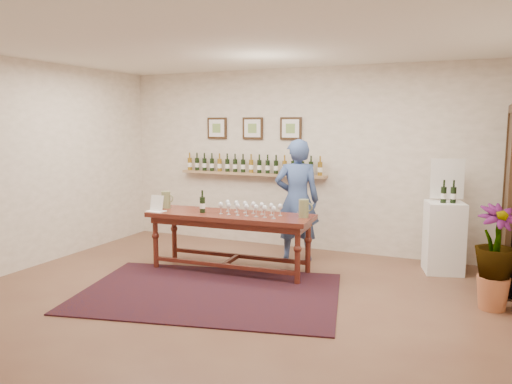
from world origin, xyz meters
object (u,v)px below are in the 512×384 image
at_px(display_pedestal, 444,237).
at_px(person, 297,200).
at_px(tasting_table, 230,222).
at_px(potted_plant, 495,257).

bearing_deg(display_pedestal, person, -174.16).
distance_m(tasting_table, potted_plant, 3.17).
xyz_separation_m(tasting_table, person, (0.62, 0.89, 0.21)).
bearing_deg(person, display_pedestal, 166.57).
distance_m(tasting_table, display_pedestal, 2.82).
distance_m(potted_plant, person, 2.76).
bearing_deg(display_pedestal, tasting_table, -157.22).
height_order(display_pedestal, person, person).
height_order(display_pedestal, potted_plant, potted_plant).
relative_size(tasting_table, display_pedestal, 2.38).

